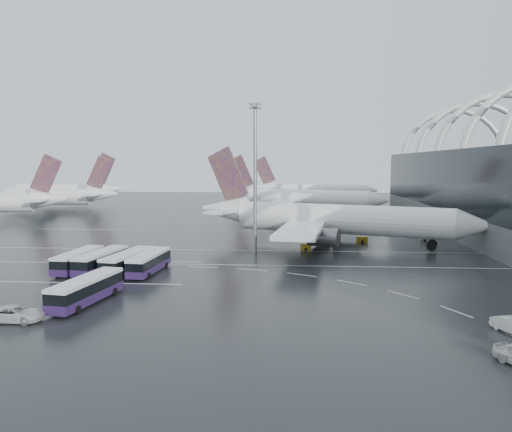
# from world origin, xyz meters

# --- Properties ---
(ground) EXTENTS (420.00, 420.00, 0.00)m
(ground) POSITION_xyz_m (0.00, 0.00, 0.00)
(ground) COLOR black
(ground) RESTS_ON ground
(lane_marking_near) EXTENTS (120.00, 0.25, 0.01)m
(lane_marking_near) POSITION_xyz_m (0.00, -2.00, 0.01)
(lane_marking_near) COLOR silver
(lane_marking_near) RESTS_ON ground
(lane_marking_mid) EXTENTS (120.00, 0.25, 0.01)m
(lane_marking_mid) POSITION_xyz_m (0.00, 12.00, 0.01)
(lane_marking_mid) COLOR silver
(lane_marking_mid) RESTS_ON ground
(lane_marking_far) EXTENTS (120.00, 0.25, 0.01)m
(lane_marking_far) POSITION_xyz_m (0.00, 40.00, 0.01)
(lane_marking_far) COLOR silver
(lane_marking_far) RESTS_ON ground
(bus_bay_line_south) EXTENTS (28.00, 0.25, 0.01)m
(bus_bay_line_south) POSITION_xyz_m (-24.00, -16.00, 0.01)
(bus_bay_line_south) COLOR silver
(bus_bay_line_south) RESTS_ON ground
(bus_bay_line_north) EXTENTS (28.00, 0.25, 0.01)m
(bus_bay_line_north) POSITION_xyz_m (-24.00, 0.00, 0.01)
(bus_bay_line_north) COLOR silver
(bus_bay_line_north) RESTS_ON ground
(airliner_main) EXTENTS (59.33, 51.47, 20.70)m
(airliner_main) POSITION_xyz_m (12.60, 20.86, 5.18)
(airliner_main) COLOR white
(airliner_main) RESTS_ON ground
(airliner_gate_b) EXTENTS (56.20, 49.92, 20.00)m
(airliner_gate_b) POSITION_xyz_m (7.89, 85.49, 5.01)
(airliner_gate_b) COLOR white
(airliner_gate_b) RESTS_ON ground
(airliner_gate_c) EXTENTS (56.26, 51.47, 20.03)m
(airliner_gate_c) POSITION_xyz_m (14.40, 134.83, 5.01)
(airliner_gate_c) COLOR white
(airliner_gate_c) RESTS_ON ground
(jet_remote_mid) EXTENTS (45.00, 36.25, 19.61)m
(jet_remote_mid) POSITION_xyz_m (-78.08, 88.59, 5.06)
(jet_remote_mid) COLOR white
(jet_remote_mid) RESTS_ON ground
(jet_remote_far) EXTENTS (48.74, 39.21, 21.31)m
(jet_remote_far) POSITION_xyz_m (-86.66, 112.08, 5.50)
(jet_remote_far) COLOR white
(jet_remote_far) RESTS_ON ground
(bus_row_near_a) EXTENTS (3.65, 12.55, 3.05)m
(bus_row_near_a) POSITION_xyz_m (-28.36, -7.96, 1.68)
(bus_row_near_a) COLOR #26133E
(bus_row_near_a) RESTS_ON ground
(bus_row_near_b) EXTENTS (4.63, 13.00, 3.13)m
(bus_row_near_b) POSITION_xyz_m (-24.61, -8.26, 1.72)
(bus_row_near_b) COLOR #26133E
(bus_row_near_b) RESTS_ON ground
(bus_row_near_c) EXTENTS (4.94, 13.17, 3.17)m
(bus_row_near_c) POSITION_xyz_m (-20.04, -8.94, 1.74)
(bus_row_near_c) COLOR #26133E
(bus_row_near_c) RESTS_ON ground
(bus_row_near_d) EXTENTS (3.79, 12.59, 3.05)m
(bus_row_near_d) POSITION_xyz_m (-16.72, -8.81, 1.68)
(bus_row_near_d) COLOR #26133E
(bus_row_near_d) RESTS_ON ground
(bus_row_far_c) EXTENTS (4.87, 13.10, 3.15)m
(bus_row_far_c) POSITION_xyz_m (-19.45, -26.09, 1.73)
(bus_row_far_c) COLOR #26133E
(bus_row_far_c) RESTS_ON ground
(van_curve_a) EXTENTS (6.16, 2.92, 1.70)m
(van_curve_a) POSITION_xyz_m (-24.33, -33.43, 0.85)
(van_curve_a) COLOR silver
(van_curve_a) RESTS_ON ground
(floodlight_mast) EXTENTS (2.13, 2.13, 27.77)m
(floodlight_mast) POSITION_xyz_m (-1.60, 9.31, 17.47)
(floodlight_mast) COLOR gray
(floodlight_mast) RESTS_ON ground
(gse_cart_belly_a) EXTENTS (2.28, 1.35, 1.24)m
(gse_cart_belly_a) POSITION_xyz_m (20.34, 23.46, 0.62)
(gse_cart_belly_a) COLOR #AF9017
(gse_cart_belly_a) RESTS_ON ground
(gse_cart_belly_c) EXTENTS (2.06, 1.22, 1.13)m
(gse_cart_belly_c) POSITION_xyz_m (8.03, 13.16, 0.56)
(gse_cart_belly_c) COLOR #AF9017
(gse_cart_belly_c) RESTS_ON ground
(gse_cart_belly_d) EXTENTS (2.04, 1.21, 1.11)m
(gse_cart_belly_d) POSITION_xyz_m (34.15, 26.44, 0.56)
(gse_cart_belly_d) COLOR slate
(gse_cart_belly_d) RESTS_ON ground
(gse_cart_belly_e) EXTENTS (2.01, 1.19, 1.10)m
(gse_cart_belly_e) POSITION_xyz_m (14.67, 33.32, 0.55)
(gse_cart_belly_e) COLOR #AF9017
(gse_cart_belly_e) RESTS_ON ground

